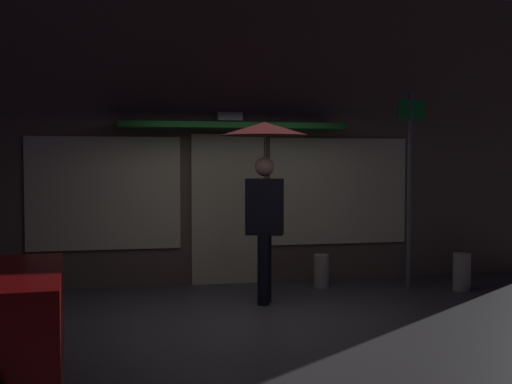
% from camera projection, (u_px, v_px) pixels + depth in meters
% --- Properties ---
extents(ground_plane, '(18.00, 18.00, 0.00)m').
position_uv_depth(ground_plane, '(260.00, 318.00, 7.54)').
color(ground_plane, '#423F44').
extents(building_facade, '(10.50, 1.00, 4.35)m').
position_uv_depth(building_facade, '(227.00, 138.00, 9.73)').
color(building_facade, brown).
rests_on(building_facade, ground).
extents(person_with_umbrella, '(1.11, 1.11, 2.29)m').
position_uv_depth(person_with_umbrella, '(265.00, 165.00, 8.24)').
color(person_with_umbrella, black).
rests_on(person_with_umbrella, ground).
extents(street_sign_post, '(0.40, 0.07, 2.77)m').
position_uv_depth(street_sign_post, '(410.00, 179.00, 9.24)').
color(street_sign_post, '#595B60').
rests_on(street_sign_post, ground).
extents(sidewalk_bollard, '(0.22, 0.22, 0.47)m').
position_uv_depth(sidewalk_bollard, '(321.00, 271.00, 9.36)').
color(sidewalk_bollard, '#B2A899').
rests_on(sidewalk_bollard, ground).
extents(sidewalk_bollard_2, '(0.24, 0.24, 0.52)m').
position_uv_depth(sidewalk_bollard_2, '(462.00, 272.00, 9.13)').
color(sidewalk_bollard_2, '#9E998E').
rests_on(sidewalk_bollard_2, ground).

